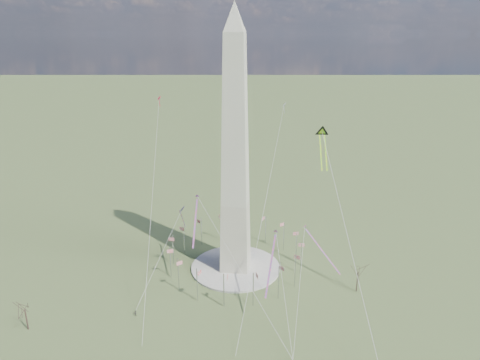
# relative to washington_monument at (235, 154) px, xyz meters

# --- Properties ---
(ground) EXTENTS (2000.00, 2000.00, 0.00)m
(ground) POSITION_rel_washington_monument_xyz_m (0.00, 0.00, -47.95)
(ground) COLOR #44582C
(ground) RESTS_ON ground
(plaza) EXTENTS (36.00, 36.00, 0.80)m
(plaza) POSITION_rel_washington_monument_xyz_m (0.00, 0.00, -47.55)
(plaza) COLOR #BDB7AC
(plaza) RESTS_ON ground
(washington_monument) EXTENTS (15.56, 15.56, 100.00)m
(washington_monument) POSITION_rel_washington_monument_xyz_m (0.00, 0.00, 0.00)
(washington_monument) COLOR #C0B6A1
(washington_monument) RESTS_ON plaza
(flagpole_ring) EXTENTS (54.40, 54.40, 13.00)m
(flagpole_ring) POSITION_rel_washington_monument_xyz_m (-0.00, -0.00, -40.68)
(flagpole_ring) COLOR silver
(flagpole_ring) RESTS_ON ground
(tree_near) EXTENTS (6.89, 6.89, 12.05)m
(tree_near) POSITION_rel_washington_monument_xyz_m (46.75, -9.72, -39.36)
(tree_near) COLOR #402F27
(tree_near) RESTS_ON ground
(tree_far) EXTENTS (6.36, 6.36, 11.12)m
(tree_far) POSITION_rel_washington_monument_xyz_m (-60.29, -47.24, -40.03)
(tree_far) COLOR #402F27
(tree_far) RESTS_ON ground
(person_west) EXTENTS (0.91, 0.72, 1.85)m
(person_west) POSITION_rel_washington_monument_xyz_m (-28.75, -35.42, -47.03)
(person_west) COLOR gray
(person_west) RESTS_ON ground
(kite_delta_black) EXTENTS (6.11, 16.32, 13.50)m
(kite_delta_black) POSITION_rel_washington_monument_xyz_m (31.65, 8.42, 6.65)
(kite_delta_black) COLOR black
(kite_delta_black) RESTS_ON ground
(kite_diamond_purple) EXTENTS (1.99, 3.26, 10.41)m
(kite_diamond_purple) POSITION_rel_washington_monument_xyz_m (-24.38, 10.11, -28.66)
(kite_diamond_purple) COLOR navy
(kite_diamond_purple) RESTS_ON ground
(kite_streamer_left) EXTENTS (2.84, 21.42, 14.70)m
(kite_streamer_left) POSITION_rel_washington_monument_xyz_m (16.06, -21.07, -28.75)
(kite_streamer_left) COLOR #FF4028
(kite_streamer_left) RESTS_ON ground
(kite_streamer_mid) EXTENTS (3.94, 19.69, 13.55)m
(kite_streamer_mid) POSITION_rel_washington_monument_xyz_m (-14.31, -5.85, -22.56)
(kite_streamer_mid) COLOR #FF4028
(kite_streamer_mid) RESTS_ON ground
(kite_streamer_right) EXTENTS (15.14, 14.81, 13.71)m
(kite_streamer_right) POSITION_rel_washington_monument_xyz_m (32.06, 3.19, -35.95)
(kite_streamer_right) COLOR #FF4028
(kite_streamer_right) RESTS_ON ground
(kite_small_red) EXTENTS (1.97, 1.71, 5.04)m
(kite_small_red) POSITION_rel_washington_monument_xyz_m (-41.88, 40.36, 13.83)
(kite_small_red) COLOR #F21C3B
(kite_small_red) RESTS_ON ground
(kite_small_white) EXTENTS (1.26, 2.07, 4.77)m
(kite_small_white) POSITION_rel_washington_monument_xyz_m (15.69, 41.93, 11.93)
(kite_small_white) COLOR silver
(kite_small_white) RESTS_ON ground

